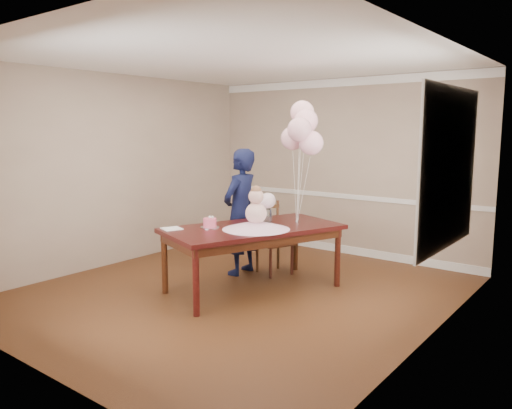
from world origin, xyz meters
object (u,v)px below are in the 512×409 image
at_px(woman, 241,212).
at_px(birthday_cake, 210,223).
at_px(dining_chair_seat, 275,243).
at_px(dining_table_top, 253,229).

bearing_deg(woman, birthday_cake, 9.70).
height_order(birthday_cake, woman, woman).
bearing_deg(dining_chair_seat, birthday_cake, -76.37).
bearing_deg(dining_chair_seat, woman, -121.81).
xyz_separation_m(dining_table_top, dining_chair_seat, (-0.20, 0.73, -0.33)).
height_order(dining_table_top, dining_chair_seat, dining_table_top).
relative_size(birthday_cake, dining_chair_seat, 0.38).
distance_m(dining_chair_seat, woman, 0.62).
relative_size(dining_table_top, dining_chair_seat, 5.02).
bearing_deg(birthday_cake, woman, 104.18).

